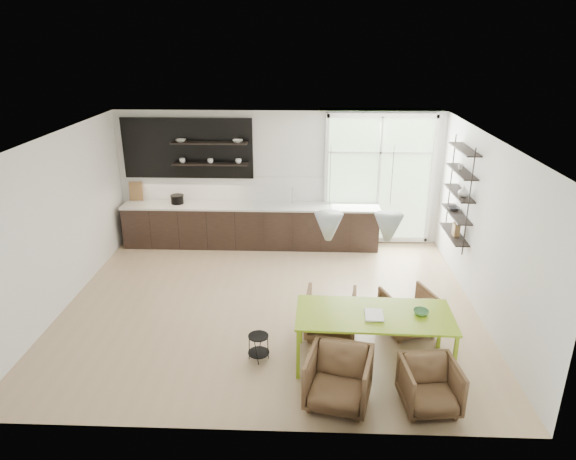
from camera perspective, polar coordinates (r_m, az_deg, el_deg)
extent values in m
cube|color=tan|center=(8.97, -2.02, -8.36)|extent=(7.00, 6.00, 0.01)
cube|color=white|center=(11.21, -1.00, 5.77)|extent=(7.00, 0.02, 2.90)
cube|color=white|center=(9.30, -24.20, 0.63)|extent=(0.02, 6.00, 2.90)
cube|color=white|center=(8.82, 21.17, 0.03)|extent=(0.02, 6.00, 2.90)
cube|color=white|center=(7.96, -2.29, 10.18)|extent=(7.00, 6.00, 0.01)
cube|color=#B2D1A5|center=(11.27, 10.02, 5.54)|extent=(2.20, 0.02, 2.70)
cube|color=silver|center=(11.24, 10.04, 5.49)|extent=(2.30, 0.08, 2.80)
cone|color=silver|center=(7.80, 4.53, 0.35)|extent=(0.44, 0.44, 0.42)
cone|color=silver|center=(7.89, 11.07, 0.25)|extent=(0.44, 0.44, 0.42)
cylinder|color=black|center=(7.56, 4.71, 6.07)|extent=(0.01, 0.01, 0.89)
cylinder|color=black|center=(7.65, 11.49, 5.90)|extent=(0.01, 0.01, 0.89)
cube|color=black|center=(11.25, -4.12, 0.42)|extent=(5.50, 0.65, 0.90)
cube|color=silver|center=(11.09, -4.18, 2.69)|extent=(5.54, 0.69, 0.04)
cube|color=white|center=(11.31, -4.05, 4.55)|extent=(5.50, 0.02, 0.55)
cube|color=black|center=(11.29, -11.08, 8.90)|extent=(2.80, 0.06, 1.30)
cube|color=black|center=(11.03, -8.73, 9.56)|extent=(1.60, 0.28, 0.03)
cube|color=black|center=(11.12, -8.61, 7.28)|extent=(1.60, 0.28, 0.03)
cube|color=olive|center=(11.80, -16.53, 4.16)|extent=(0.30, 0.10, 0.42)
cylinder|color=silver|center=(11.06, 0.49, 3.79)|extent=(0.02, 0.02, 0.40)
imported|color=white|center=(11.15, -11.82, 9.70)|extent=(0.22, 0.22, 0.05)
imported|color=white|center=(10.92, -5.61, 9.81)|extent=(0.22, 0.22, 0.05)
imported|color=white|center=(11.24, -11.66, 7.56)|extent=(0.12, 0.12, 0.10)
imported|color=white|center=(11.11, -8.62, 7.60)|extent=(0.12, 0.12, 0.10)
imported|color=white|center=(11.01, -5.53, 7.62)|extent=(0.12, 0.12, 0.10)
cylinder|color=black|center=(11.39, -12.20, 3.31)|extent=(0.27, 0.27, 0.17)
cube|color=black|center=(9.23, 19.43, 2.82)|extent=(0.02, 0.02, 1.90)
cube|color=black|center=(10.34, 17.60, 4.91)|extent=(0.02, 0.02, 1.90)
cube|color=black|center=(10.03, 17.95, -0.44)|extent=(0.26, 1.20, 0.02)
cube|color=black|center=(9.90, 18.20, 1.71)|extent=(0.26, 1.20, 0.02)
cube|color=black|center=(9.78, 18.47, 3.92)|extent=(0.26, 1.20, 0.02)
cube|color=black|center=(9.68, 18.74, 6.18)|extent=(0.26, 1.20, 0.03)
cube|color=black|center=(9.59, 19.01, 8.49)|extent=(0.26, 1.20, 0.03)
imported|color=white|center=(9.52, 18.93, 4.10)|extent=(0.18, 0.18, 0.19)
imported|color=#333338|center=(10.07, 17.94, 2.30)|extent=(0.22, 0.22, 0.05)
imported|color=white|center=(9.76, 18.62, 6.67)|extent=(0.10, 0.10, 0.09)
cube|color=olive|center=(9.90, 18.18, 0.06)|extent=(0.10, 0.18, 0.24)
cube|color=#8CB31C|center=(7.26, 9.57, -9.29)|extent=(2.18, 1.03, 0.03)
cube|color=#8CB31C|center=(7.06, 1.13, -13.67)|extent=(0.05, 0.05, 0.75)
cube|color=#8CB31C|center=(7.79, 1.45, -10.03)|extent=(0.05, 0.05, 0.75)
cube|color=#8CB31C|center=(7.28, 18.00, -13.64)|extent=(0.05, 0.05, 0.75)
cube|color=#8CB31C|center=(8.00, 16.57, -10.13)|extent=(0.05, 0.05, 0.75)
imported|color=brown|center=(8.05, 4.76, -9.21)|extent=(0.83, 0.85, 0.71)
imported|color=brown|center=(8.32, 13.18, -8.78)|extent=(0.93, 0.94, 0.68)
imported|color=brown|center=(6.70, 5.64, -16.10)|extent=(0.94, 0.95, 0.72)
imported|color=brown|center=(6.86, 15.50, -16.35)|extent=(0.74, 0.76, 0.63)
cylinder|color=black|center=(7.43, -3.32, -11.69)|extent=(0.29, 0.29, 0.02)
cylinder|color=black|center=(7.58, -3.28, -13.43)|extent=(0.31, 0.31, 0.01)
cylinder|color=black|center=(7.51, -2.24, -13.02)|extent=(0.01, 0.01, 0.38)
cylinder|color=black|center=(7.65, -3.07, -12.35)|extent=(0.01, 0.01, 0.38)
cylinder|color=black|center=(7.56, -4.33, -12.81)|extent=(0.01, 0.01, 0.38)
cylinder|color=black|center=(7.43, -3.51, -13.50)|extent=(0.01, 0.01, 0.38)
imported|color=white|center=(7.17, 8.52, -9.31)|extent=(0.27, 0.35, 0.03)
imported|color=#4D8A55|center=(7.36, 14.57, -8.82)|extent=(0.23, 0.23, 0.06)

